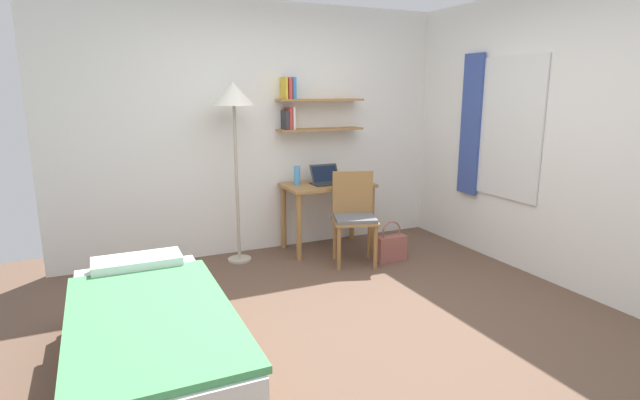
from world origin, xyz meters
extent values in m
plane|color=brown|center=(0.00, 0.00, 0.00)|extent=(5.28, 5.28, 0.00)
cube|color=white|center=(0.00, 2.02, 1.30)|extent=(4.40, 0.05, 2.60)
cube|color=#9E703D|center=(0.57, 1.89, 1.30)|extent=(0.95, 0.22, 0.02)
cube|color=#333338|center=(0.17, 1.90, 1.41)|extent=(0.04, 0.17, 0.20)
cube|color=#D13D38|center=(0.21, 1.91, 1.42)|extent=(0.03, 0.16, 0.23)
cube|color=silver|center=(0.25, 1.91, 1.42)|extent=(0.02, 0.16, 0.23)
cube|color=#9E703D|center=(0.57, 1.89, 1.61)|extent=(0.95, 0.22, 0.02)
cube|color=gold|center=(0.16, 1.91, 1.73)|extent=(0.02, 0.17, 0.22)
cube|color=#D13D38|center=(0.20, 1.90, 1.73)|extent=(0.04, 0.18, 0.22)
cube|color=#3384C6|center=(0.26, 1.91, 1.73)|extent=(0.04, 0.15, 0.22)
cube|color=white|center=(2.02, 0.00, 1.30)|extent=(0.05, 4.40, 2.60)
cube|color=silver|center=(1.99, 0.60, 1.35)|extent=(0.02, 0.80, 1.37)
cube|color=white|center=(1.99, 0.60, 1.35)|extent=(0.01, 0.74, 1.31)
cube|color=#384C93|center=(1.96, 1.11, 1.35)|extent=(0.03, 0.28, 1.47)
cube|color=#9E703D|center=(-1.47, -0.15, 0.14)|extent=(0.87, 1.94, 0.28)
cube|color=silver|center=(-1.47, -0.15, 0.36)|extent=(0.84, 1.88, 0.16)
cube|color=#4C9E5B|center=(-1.47, -0.26, 0.46)|extent=(0.89, 1.59, 0.04)
cube|color=white|center=(-1.47, 0.61, 0.49)|extent=(0.61, 0.28, 0.10)
cube|color=#9E703D|center=(0.57, 1.70, 0.71)|extent=(0.95, 0.54, 0.03)
cylinder|color=#9E703D|center=(0.14, 1.48, 0.35)|extent=(0.06, 0.06, 0.70)
cylinder|color=#9E703D|center=(0.99, 1.48, 0.35)|extent=(0.06, 0.06, 0.70)
cylinder|color=#9E703D|center=(0.14, 1.92, 0.35)|extent=(0.06, 0.06, 0.70)
cylinder|color=#9E703D|center=(0.99, 1.92, 0.35)|extent=(0.06, 0.06, 0.70)
cube|color=#9E703D|center=(0.61, 1.15, 0.44)|extent=(0.53, 0.50, 0.03)
cube|color=slate|center=(0.61, 1.15, 0.47)|extent=(0.49, 0.46, 0.04)
cube|color=#9E703D|center=(0.66, 1.31, 0.70)|extent=(0.40, 0.17, 0.43)
cylinder|color=#9E703D|center=(0.39, 1.06, 0.21)|extent=(0.04, 0.04, 0.43)
cylinder|color=#9E703D|center=(0.73, 0.95, 0.21)|extent=(0.04, 0.04, 0.43)
cylinder|color=#9E703D|center=(0.49, 1.35, 0.21)|extent=(0.04, 0.04, 0.43)
cylinder|color=#9E703D|center=(0.83, 1.24, 0.21)|extent=(0.04, 0.04, 0.43)
cylinder|color=#B2A893|center=(-0.42, 1.72, 0.01)|extent=(0.24, 0.24, 0.02)
cylinder|color=#B2A893|center=(-0.42, 1.72, 0.80)|extent=(0.03, 0.03, 1.55)
cone|color=silver|center=(-0.42, 1.72, 1.68)|extent=(0.40, 0.40, 0.22)
cube|color=#2D2D33|center=(0.56, 1.69, 0.73)|extent=(0.32, 0.22, 0.01)
cube|color=#2D2D33|center=(0.56, 1.75, 0.83)|extent=(0.32, 0.11, 0.19)
cube|color=black|center=(0.56, 1.75, 0.83)|extent=(0.28, 0.09, 0.16)
cylinder|color=#4C99DB|center=(0.25, 1.78, 0.83)|extent=(0.07, 0.07, 0.20)
cube|color=#D13D38|center=(0.83, 1.64, 0.74)|extent=(0.19, 0.23, 0.02)
cube|color=#4CA856|center=(0.84, 1.65, 0.76)|extent=(0.18, 0.23, 0.03)
cube|color=silver|center=(0.83, 1.65, 0.79)|extent=(0.15, 0.22, 0.02)
cube|color=silver|center=(0.84, 1.64, 0.81)|extent=(0.19, 0.22, 0.03)
cube|color=#99564C|center=(0.99, 1.07, 0.13)|extent=(0.32, 0.12, 0.26)
torus|color=#99564C|center=(0.99, 1.07, 0.31)|extent=(0.22, 0.02, 0.22)
camera|label=1|loc=(-1.67, -2.99, 1.71)|focal=27.62mm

